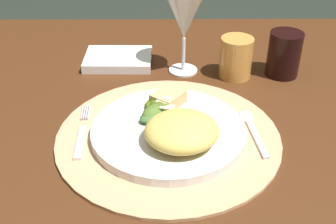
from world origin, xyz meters
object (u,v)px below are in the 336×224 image
(dark_tumbler, at_px, (284,54))
(spoon, at_px, (251,125))
(fork, at_px, (82,133))
(amber_tumbler, at_px, (236,58))
(wine_glass, at_px, (184,18))
(dining_table, at_px, (158,178))
(dinner_plate, at_px, (168,131))
(napkin, at_px, (118,59))

(dark_tumbler, bearing_deg, spoon, -116.41)
(fork, distance_m, amber_tumbler, 0.37)
(wine_glass, bearing_deg, dining_table, -108.84)
(wine_glass, relative_size, dark_tumbler, 1.81)
(dinner_plate, distance_m, wine_glass, 0.27)
(amber_tumbler, bearing_deg, dinner_plate, -122.99)
(fork, xyz_separation_m, wine_glass, (0.18, 0.24, 0.11))
(amber_tumbler, bearing_deg, fork, -143.16)
(amber_tumbler, bearing_deg, dark_tumbler, 3.69)
(amber_tumbler, xyz_separation_m, dark_tumbler, (0.10, 0.01, 0.00))
(dining_table, bearing_deg, napkin, 113.60)
(dinner_plate, bearing_deg, dining_table, 104.88)
(dinner_plate, distance_m, amber_tumbler, 0.27)
(spoon, distance_m, amber_tumbler, 0.20)
(fork, distance_m, spoon, 0.29)
(fork, relative_size, amber_tumbler, 1.82)
(napkin, bearing_deg, dining_table, -66.40)
(dinner_plate, bearing_deg, wine_glass, 81.93)
(spoon, relative_size, amber_tumbler, 1.60)
(dining_table, distance_m, spoon, 0.25)
(wine_glass, bearing_deg, dark_tumbler, -4.47)
(wine_glass, height_order, dark_tumbler, wine_glass)
(dining_table, height_order, fork, fork)
(dining_table, height_order, dinner_plate, dinner_plate)
(fork, bearing_deg, dining_table, 31.45)
(wine_glass, bearing_deg, napkin, 164.84)
(fork, height_order, amber_tumbler, amber_tumbler)
(dinner_plate, bearing_deg, fork, 178.74)
(napkin, relative_size, amber_tumbler, 1.72)
(dining_table, height_order, spoon, spoon)
(spoon, height_order, napkin, napkin)
(fork, xyz_separation_m, napkin, (0.04, 0.28, 0.00))
(amber_tumbler, distance_m, dark_tumbler, 0.10)
(dinner_plate, relative_size, napkin, 1.76)
(spoon, bearing_deg, wine_glass, 116.56)
(dinner_plate, height_order, wine_glass, wine_glass)
(dinner_plate, bearing_deg, amber_tumbler, 57.01)
(dinner_plate, xyz_separation_m, amber_tumbler, (0.14, 0.22, 0.03))
(fork, distance_m, dark_tumbler, 0.45)
(spoon, bearing_deg, dinner_plate, -170.41)
(wine_glass, bearing_deg, amber_tumbler, -11.95)
(dining_table, distance_m, dinner_plate, 0.20)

